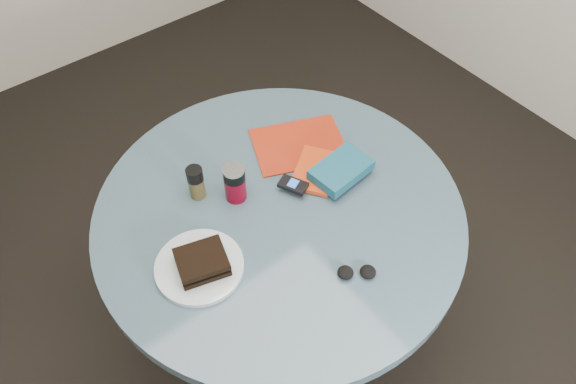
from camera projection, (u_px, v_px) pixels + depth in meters
ground at (282, 333)px, 2.09m from camera, size 4.00×4.00×0.00m
table at (280, 243)px, 1.64m from camera, size 1.00×1.00×0.75m
plate at (199, 267)px, 1.39m from camera, size 0.29×0.29×0.01m
sandwich at (202, 262)px, 1.36m from camera, size 0.14×0.13×0.04m
soda_can at (235, 183)px, 1.49m from camera, size 0.08×0.08×0.11m
pepper_grinder at (196, 182)px, 1.50m from camera, size 0.05×0.05×0.10m
magazine at (299, 145)px, 1.66m from camera, size 0.32×0.29×0.00m
red_book at (315, 170)px, 1.58m from camera, size 0.20×0.18×0.01m
novel at (341, 170)px, 1.55m from camera, size 0.18×0.12×0.03m
mp3_player at (293, 185)px, 1.53m from camera, size 0.07×0.09×0.01m
headphones at (357, 272)px, 1.37m from camera, size 0.10×0.09×0.02m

